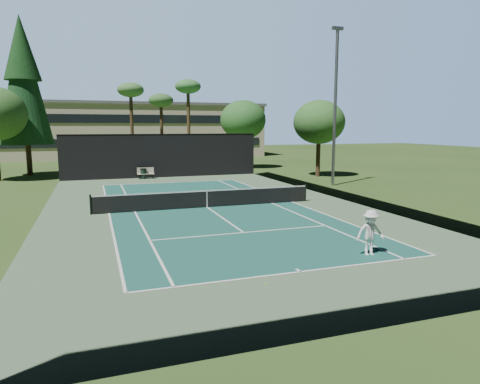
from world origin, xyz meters
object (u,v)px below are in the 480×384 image
at_px(tennis_net, 207,198).
at_px(tennis_ball_b, 196,196).
at_px(tennis_ball_a, 267,284).
at_px(tennis_ball_c, 217,198).
at_px(tennis_ball_d, 158,200).
at_px(player, 370,233).
at_px(park_bench, 146,173).
at_px(trash_bin, 143,174).

distance_m(tennis_net, tennis_ball_b, 4.05).
bearing_deg(tennis_ball_a, tennis_ball_c, 79.38).
relative_size(tennis_ball_c, tennis_ball_d, 1.16).
xyz_separation_m(tennis_net, tennis_ball_c, (1.46, 3.00, -0.52)).
xyz_separation_m(tennis_ball_a, tennis_ball_d, (-0.88, 15.90, 0.00)).
distance_m(tennis_net, player, 11.48).
xyz_separation_m(player, park_bench, (-4.97, 26.41, -0.29)).
xyz_separation_m(tennis_ball_b, tennis_ball_d, (-2.60, -0.66, -0.01)).
height_order(park_bench, trash_bin, park_bench).
bearing_deg(tennis_ball_d, trash_bin, 87.96).
relative_size(tennis_ball_c, trash_bin, 0.08).
distance_m(tennis_ball_b, tennis_ball_c, 1.56).
height_order(tennis_net, tennis_ball_d, tennis_net).
xyz_separation_m(tennis_net, tennis_ball_b, (0.26, 4.01, -0.52)).
relative_size(tennis_ball_b, trash_bin, 0.08).
distance_m(tennis_ball_c, trash_bin, 12.82).
relative_size(player, tennis_ball_c, 22.04).
relative_size(tennis_ball_b, park_bench, 0.05).
height_order(tennis_ball_c, park_bench, park_bench).
distance_m(tennis_ball_a, tennis_ball_c, 15.82).
distance_m(player, tennis_ball_d, 15.43).
height_order(player, tennis_ball_b, player).
bearing_deg(tennis_ball_a, tennis_net, 83.37).
relative_size(tennis_ball_a, tennis_ball_d, 0.91).
xyz_separation_m(tennis_ball_b, trash_bin, (-2.17, 11.35, 0.44)).
bearing_deg(tennis_ball_b, park_bench, 99.74).
relative_size(tennis_net, tennis_ball_d, 196.43).
height_order(tennis_net, park_bench, tennis_net).
relative_size(tennis_ball_b, tennis_ball_d, 1.18).
relative_size(tennis_ball_d, park_bench, 0.04).
bearing_deg(tennis_ball_b, tennis_ball_c, -40.30).
xyz_separation_m(tennis_ball_a, tennis_ball_b, (1.72, 16.56, 0.01)).
bearing_deg(park_bench, player, -79.35).
height_order(tennis_ball_c, trash_bin, trash_bin).
bearing_deg(tennis_ball_d, tennis_net, -55.14).
bearing_deg(tennis_ball_a, tennis_ball_b, 84.06).
bearing_deg(tennis_ball_b, player, -78.66).
height_order(player, tennis_ball_a, player).
bearing_deg(park_bench, tennis_net, -83.73).
height_order(tennis_ball_b, tennis_ball_d, tennis_ball_b).
bearing_deg(tennis_ball_c, tennis_ball_a, -100.62).
distance_m(player, tennis_ball_c, 14.14).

